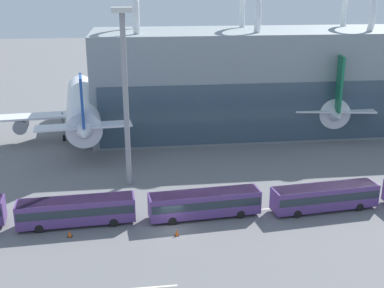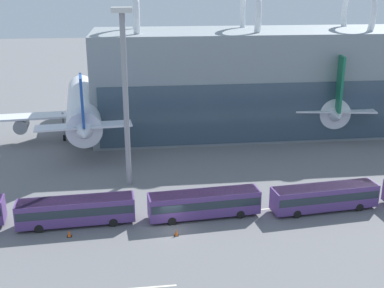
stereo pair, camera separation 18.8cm
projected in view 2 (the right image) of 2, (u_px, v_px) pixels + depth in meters
name	position (u px, v px, depth m)	size (l,w,h in m)	color
ground_plane	(172.00, 228.00, 55.30)	(440.00, 440.00, 0.00)	slate
airliner_at_gate_near	(83.00, 107.00, 86.68)	(38.43, 39.37, 13.98)	silver
airliner_at_gate_far	(318.00, 97.00, 97.22)	(31.21, 35.82, 15.45)	white
shuttle_bus_1	(76.00, 210.00, 55.54)	(13.50, 3.54, 3.19)	#56387A
shuttle_bus_2	(204.00, 202.00, 57.39)	(13.55, 3.88, 3.19)	#56387A
shuttle_bus_3	(325.00, 196.00, 59.15)	(13.57, 4.10, 3.19)	#56387A
floodlight_mast	(125.00, 79.00, 63.07)	(2.65, 2.65, 23.95)	gray
lane_stripe_3	(60.00, 216.00, 58.13)	(7.32, 0.25, 0.01)	silver
lane_stripe_4	(268.00, 209.00, 60.02)	(10.70, 0.25, 0.01)	silver
traffic_cone_0	(176.00, 232.00, 53.43)	(0.49, 0.49, 0.81)	black
traffic_cone_1	(69.00, 233.00, 53.27)	(0.56, 0.56, 0.77)	black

